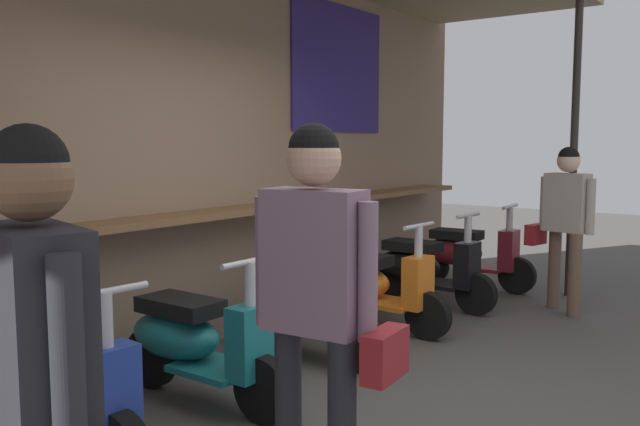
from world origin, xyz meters
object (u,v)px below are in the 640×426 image
scooter_orange (370,285)px  shopper_browsing (565,213)px  scooter_blue (57,385)px  scooter_maroon (466,254)px  scooter_green (301,307)px  scooter_black (423,268)px  shopper_with_handbag (317,283)px  shopper_passing (40,373)px  scooter_teal (194,341)px

scooter_orange → shopper_browsing: shopper_browsing is taller
scooter_blue → scooter_maroon: 5.08m
scooter_blue → scooter_green: same height
scooter_black → shopper_with_handbag: (-3.71, -1.44, 0.67)m
scooter_green → scooter_black: 1.98m
scooter_green → shopper_passing: shopper_passing is taller
shopper_browsing → scooter_teal: bearing=-5.9°
scooter_green → shopper_browsing: shopper_browsing is taller
scooter_teal → shopper_with_handbag: size_ratio=0.81×
scooter_teal → scooter_orange: 2.09m
scooter_black → scooter_maroon: bearing=91.5°
scooter_blue → shopper_browsing: bearing=79.8°
scooter_blue → shopper_passing: bearing=-28.5°
scooter_orange → scooter_blue: bearing=-88.1°
scooter_orange → shopper_with_handbag: (-2.73, -1.44, 0.67)m
scooter_teal → scooter_green: 1.09m
shopper_browsing → shopper_passing: 5.58m
scooter_green → scooter_orange: size_ratio=1.00×
shopper_browsing → scooter_blue: bearing=-2.3°
scooter_teal → scooter_maroon: (4.12, -0.00, 0.00)m
scooter_blue → scooter_teal: bearing=94.3°
scooter_teal → shopper_with_handbag: (-0.63, -1.44, 0.67)m
scooter_orange → scooter_black: 0.98m
shopper_with_handbag → shopper_browsing: size_ratio=1.08×
scooter_maroon → shopper_browsing: bearing=-23.7°
scooter_maroon → scooter_green: bearing=-93.3°
scooter_black → shopper_passing: shopper_passing is taller
scooter_teal → shopper_browsing: size_ratio=0.88×
shopper_passing → shopper_with_handbag: bearing=15.5°
scooter_green → shopper_with_handbag: 2.35m
shopper_browsing → shopper_with_handbag: bearing=15.4°
scooter_teal → shopper_with_handbag: 1.71m
scooter_maroon → scooter_blue: bearing=-93.3°
scooter_blue → shopper_browsing: (4.63, -1.20, 0.57)m
scooter_black → shopper_passing: 5.22m
scooter_black → scooter_teal: bearing=-88.5°
scooter_black → shopper_passing: bearing=-72.1°
scooter_black → shopper_with_handbag: 4.04m
scooter_orange → scooter_black: size_ratio=1.00×
scooter_orange → shopper_with_handbag: 3.16m
scooter_teal → scooter_green: same height
scooter_orange → shopper_passing: bearing=-67.9°
scooter_blue → scooter_maroon: bearing=94.3°
shopper_passing → scooter_orange: bearing=34.8°
shopper_with_handbag → scooter_blue: bearing=96.6°
scooter_black → shopper_browsing: bearing=28.1°
scooter_teal → scooter_black: 3.08m
scooter_blue → shopper_browsing: shopper_browsing is taller
shopper_passing → scooter_black: bearing=31.0°
scooter_black → shopper_passing: size_ratio=0.83×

